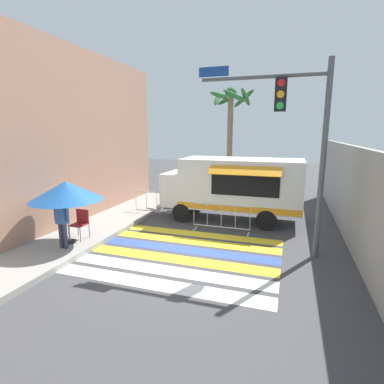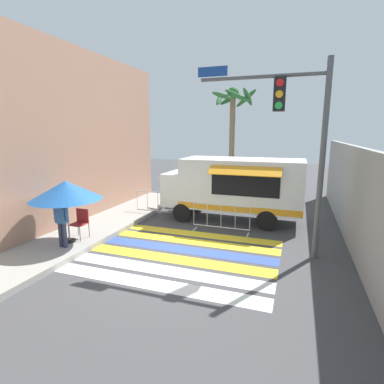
{
  "view_description": "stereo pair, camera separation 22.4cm",
  "coord_description": "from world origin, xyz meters",
  "px_view_note": "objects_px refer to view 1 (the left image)",
  "views": [
    {
      "loc": [
        3.28,
        -7.67,
        3.63
      ],
      "look_at": [
        -0.2,
        2.85,
        1.42
      ],
      "focal_mm": 28.0,
      "sensor_mm": 36.0,
      "label": 1
    },
    {
      "loc": [
        3.49,
        -7.59,
        3.63
      ],
      "look_at": [
        -0.2,
        2.85,
        1.42
      ],
      "focal_mm": 28.0,
      "sensor_mm": 36.0,
      "label": 2
    }
  ],
  "objects_px": {
    "traffic_signal_pole": "(298,127)",
    "food_truck": "(231,185)",
    "folding_chair": "(80,221)",
    "vendor_person": "(62,218)",
    "patio_umbrella": "(66,191)",
    "barricade_front": "(221,218)",
    "barricade_side": "(157,204)",
    "palm_tree": "(231,118)"
  },
  "relations": [
    {
      "from": "traffic_signal_pole",
      "to": "food_truck",
      "type": "bearing_deg",
      "value": 129.12
    },
    {
      "from": "folding_chair",
      "to": "vendor_person",
      "type": "bearing_deg",
      "value": -84.04
    },
    {
      "from": "patio_umbrella",
      "to": "barricade_front",
      "type": "height_order",
      "value": "patio_umbrella"
    },
    {
      "from": "folding_chair",
      "to": "traffic_signal_pole",
      "type": "bearing_deg",
      "value": 11.56
    },
    {
      "from": "food_truck",
      "to": "barricade_front",
      "type": "height_order",
      "value": "food_truck"
    },
    {
      "from": "food_truck",
      "to": "vendor_person",
      "type": "relative_size",
      "value": 3.44
    },
    {
      "from": "barricade_side",
      "to": "palm_tree",
      "type": "bearing_deg",
      "value": 61.45
    },
    {
      "from": "food_truck",
      "to": "traffic_signal_pole",
      "type": "distance_m",
      "value": 4.51
    },
    {
      "from": "barricade_side",
      "to": "palm_tree",
      "type": "relative_size",
      "value": 0.35
    },
    {
      "from": "barricade_front",
      "to": "vendor_person",
      "type": "bearing_deg",
      "value": -139.85
    },
    {
      "from": "patio_umbrella",
      "to": "folding_chair",
      "type": "distance_m",
      "value": 1.21
    },
    {
      "from": "folding_chair",
      "to": "vendor_person",
      "type": "xyz_separation_m",
      "value": [
        0.08,
        -0.9,
        0.36
      ]
    },
    {
      "from": "folding_chair",
      "to": "vendor_person",
      "type": "relative_size",
      "value": 0.58
    },
    {
      "from": "traffic_signal_pole",
      "to": "barricade_front",
      "type": "xyz_separation_m",
      "value": [
        -2.44,
        1.31,
        -3.26
      ]
    },
    {
      "from": "vendor_person",
      "to": "barricade_side",
      "type": "relative_size",
      "value": 0.78
    },
    {
      "from": "patio_umbrella",
      "to": "palm_tree",
      "type": "xyz_separation_m",
      "value": [
        3.4,
        8.69,
        2.54
      ]
    },
    {
      "from": "food_truck",
      "to": "vendor_person",
      "type": "bearing_deg",
      "value": -128.41
    },
    {
      "from": "palm_tree",
      "to": "vendor_person",
      "type": "bearing_deg",
      "value": -109.64
    },
    {
      "from": "patio_umbrella",
      "to": "folding_chair",
      "type": "height_order",
      "value": "patio_umbrella"
    },
    {
      "from": "vendor_person",
      "to": "barricade_side",
      "type": "distance_m",
      "value": 4.9
    },
    {
      "from": "food_truck",
      "to": "barricade_front",
      "type": "distance_m",
      "value": 1.96
    },
    {
      "from": "folding_chair",
      "to": "barricade_side",
      "type": "xyz_separation_m",
      "value": [
        0.97,
        3.88,
        -0.22
      ]
    },
    {
      "from": "patio_umbrella",
      "to": "vendor_person",
      "type": "bearing_deg",
      "value": -71.91
    },
    {
      "from": "folding_chair",
      "to": "palm_tree",
      "type": "xyz_separation_m",
      "value": [
        3.33,
        8.22,
        3.65
      ]
    },
    {
      "from": "barricade_front",
      "to": "traffic_signal_pole",
      "type": "bearing_deg",
      "value": -28.16
    },
    {
      "from": "patio_umbrella",
      "to": "barricade_side",
      "type": "xyz_separation_m",
      "value": [
        1.03,
        4.35,
        -1.33
      ]
    },
    {
      "from": "food_truck",
      "to": "patio_umbrella",
      "type": "height_order",
      "value": "food_truck"
    },
    {
      "from": "food_truck",
      "to": "palm_tree",
      "type": "relative_size",
      "value": 0.95
    },
    {
      "from": "traffic_signal_pole",
      "to": "barricade_side",
      "type": "bearing_deg",
      "value": 155.01
    },
    {
      "from": "vendor_person",
      "to": "palm_tree",
      "type": "xyz_separation_m",
      "value": [
        3.25,
        9.12,
        3.29
      ]
    },
    {
      "from": "patio_umbrella",
      "to": "vendor_person",
      "type": "height_order",
      "value": "patio_umbrella"
    },
    {
      "from": "folding_chair",
      "to": "palm_tree",
      "type": "height_order",
      "value": "palm_tree"
    },
    {
      "from": "barricade_front",
      "to": "palm_tree",
      "type": "relative_size",
      "value": 0.36
    },
    {
      "from": "barricade_side",
      "to": "palm_tree",
      "type": "xyz_separation_m",
      "value": [
        2.36,
        4.34,
        3.87
      ]
    },
    {
      "from": "barricade_side",
      "to": "palm_tree",
      "type": "distance_m",
      "value": 6.28
    },
    {
      "from": "palm_tree",
      "to": "patio_umbrella",
      "type": "bearing_deg",
      "value": -111.34
    },
    {
      "from": "barricade_front",
      "to": "palm_tree",
      "type": "distance_m",
      "value": 6.91
    },
    {
      "from": "traffic_signal_pole",
      "to": "folding_chair",
      "type": "bearing_deg",
      "value": -169.37
    },
    {
      "from": "food_truck",
      "to": "barricade_front",
      "type": "xyz_separation_m",
      "value": [
        0.01,
        -1.7,
        -0.97
      ]
    },
    {
      "from": "patio_umbrella",
      "to": "vendor_person",
      "type": "distance_m",
      "value": 0.88
    },
    {
      "from": "folding_chair",
      "to": "barricade_side",
      "type": "distance_m",
      "value": 4.0
    },
    {
      "from": "vendor_person",
      "to": "palm_tree",
      "type": "height_order",
      "value": "palm_tree"
    }
  ]
}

